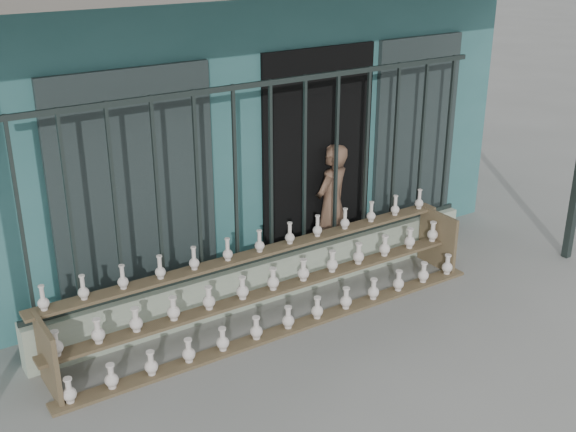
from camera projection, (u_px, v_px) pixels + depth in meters
ground at (349, 355)px, 6.44m from camera, size 60.00×60.00×0.00m
workshop_building at (148, 90)px, 9.11m from camera, size 7.40×6.60×3.21m
parapet_wall at (272, 277)px, 7.36m from camera, size 5.00×0.20×0.45m
security_fence at (271, 173)px, 6.94m from camera, size 5.00×0.04×1.80m
shelf_rack at (274, 287)px, 6.87m from camera, size 4.50×0.68×0.85m
elderly_woman at (332, 205)px, 7.96m from camera, size 0.59×0.50×1.38m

